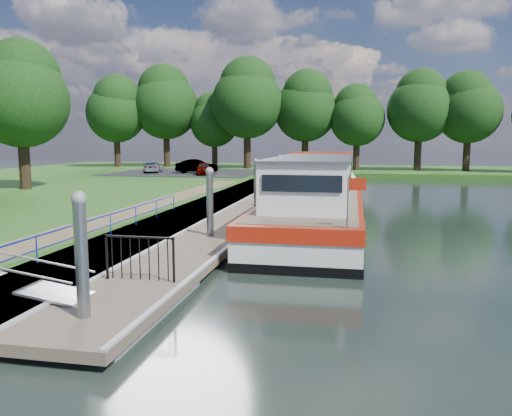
% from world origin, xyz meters
% --- Properties ---
extents(ground, '(160.00, 160.00, 0.00)m').
position_xyz_m(ground, '(0.00, 0.00, 0.00)').
color(ground, black).
rests_on(ground, ground).
extents(bank_edge, '(1.10, 90.00, 0.78)m').
position_xyz_m(bank_edge, '(-2.55, 15.00, 0.39)').
color(bank_edge, '#473D2D').
rests_on(bank_edge, ground).
extents(far_bank, '(60.00, 18.00, 0.60)m').
position_xyz_m(far_bank, '(12.00, 52.00, 0.30)').
color(far_bank, '#1F4A15').
rests_on(far_bank, ground).
extents(footpath, '(1.60, 40.00, 0.05)m').
position_xyz_m(footpath, '(-4.40, 8.00, 0.80)').
color(footpath, brown).
rests_on(footpath, riverbank).
extents(carpark, '(14.00, 12.00, 0.06)m').
position_xyz_m(carpark, '(-11.00, 38.00, 0.81)').
color(carpark, black).
rests_on(carpark, riverbank).
extents(blue_fence, '(0.04, 18.04, 0.72)m').
position_xyz_m(blue_fence, '(-2.75, 3.00, 1.31)').
color(blue_fence, '#0C2DBF').
rests_on(blue_fence, riverbank).
extents(pontoon, '(2.50, 30.00, 0.56)m').
position_xyz_m(pontoon, '(0.00, 13.00, 0.18)').
color(pontoon, brown).
rests_on(pontoon, ground).
extents(mooring_piles, '(0.30, 27.30, 3.55)m').
position_xyz_m(mooring_piles, '(0.00, 13.00, 1.28)').
color(mooring_piles, gray).
rests_on(mooring_piles, ground).
extents(gangway, '(2.58, 1.00, 0.92)m').
position_xyz_m(gangway, '(-1.85, 0.50, 0.63)').
color(gangway, '#A5A8AD').
rests_on(gangway, ground).
extents(gate_panel, '(1.85, 0.05, 1.15)m').
position_xyz_m(gate_panel, '(-0.00, 2.20, 1.15)').
color(gate_panel, black).
rests_on(gate_panel, ground).
extents(barge, '(4.36, 21.15, 4.78)m').
position_xyz_m(barge, '(3.60, 15.20, 1.09)').
color(barge, black).
rests_on(barge, ground).
extents(horizon_trees, '(54.38, 10.03, 12.87)m').
position_xyz_m(horizon_trees, '(-1.61, 48.68, 7.95)').
color(horizon_trees, '#332316').
rests_on(horizon_trees, ground).
extents(bank_tree_a, '(6.12, 6.12, 9.72)m').
position_xyz_m(bank_tree_a, '(-15.99, 20.08, 7.02)').
color(bank_tree_a, '#332316').
rests_on(bank_tree_a, riverbank).
extents(car_a, '(2.34, 3.69, 1.17)m').
position_xyz_m(car_a, '(-8.23, 34.62, 1.42)').
color(car_a, '#999999').
rests_on(car_a, carpark).
extents(car_b, '(4.19, 2.08, 1.32)m').
position_xyz_m(car_b, '(-9.65, 36.89, 1.50)').
color(car_b, '#999999').
rests_on(car_b, carpark).
extents(car_c, '(2.32, 3.90, 1.06)m').
position_xyz_m(car_c, '(-14.16, 37.01, 1.36)').
color(car_c, '#999999').
rests_on(car_c, carpark).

